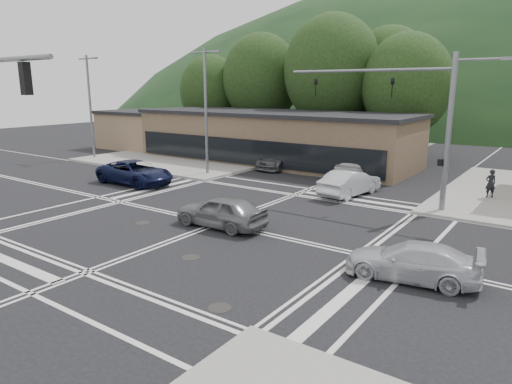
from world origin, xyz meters
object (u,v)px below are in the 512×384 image
Objects in this scene: car_queue_b at (359,166)px; car_northbound at (284,158)px; car_grey_center at (221,211)px; pedestrian at (491,183)px; car_queue_a at (350,183)px; car_blue_west at (135,172)px; car_silver_east at (412,261)px.

car_queue_b is 0.91× the size of car_northbound.
pedestrian is at bearing 143.04° from car_grey_center.
car_northbound is (-5.89, 14.99, 0.05)m from car_grey_center.
car_queue_b is at bearing -64.56° from car_queue_a.
car_blue_west is 11.57m from car_grey_center.
car_grey_center is 0.80× the size of car_northbound.
car_queue_b is (-8.46, 15.74, 0.21)m from car_silver_east.
car_grey_center reaches higher than car_silver_east.
car_queue_b is at bearing 176.80° from car_grey_center.
pedestrian reaches higher than car_northbound.
car_silver_east is 0.80× the size of car_northbound.
car_queue_b reaches higher than car_northbound.
car_northbound is 15.31m from pedestrian.
car_blue_west is 1.26× the size of car_grey_center.
pedestrian is (9.28, 12.88, 0.21)m from car_grey_center.
car_grey_center is 1.01× the size of car_silver_east.
car_queue_b is 6.41m from car_northbound.
car_northbound is at bearing -159.76° from car_grey_center.
car_northbound is at bearing -145.65° from car_silver_east.
car_queue_a is 5.83m from car_queue_b.
car_grey_center is at bearing 17.77° from pedestrian.
car_queue_a is at bearing -9.42° from pedestrian.
car_silver_east is at bearing 131.55° from car_queue_a.
car_queue_a is (2.26, 9.30, 0.01)m from car_grey_center.
car_silver_east is 13.76m from pedestrian.
car_grey_center is (10.81, -4.12, -0.02)m from car_blue_west.
car_silver_east is 21.74m from car_northbound.
car_northbound reaches higher than car_grey_center.
car_blue_west is at bearing -109.50° from car_northbound.
car_queue_b is at bearing -160.53° from car_silver_east.
car_queue_a is 2.85× the size of pedestrian.
car_queue_b is 3.08× the size of pedestrian.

